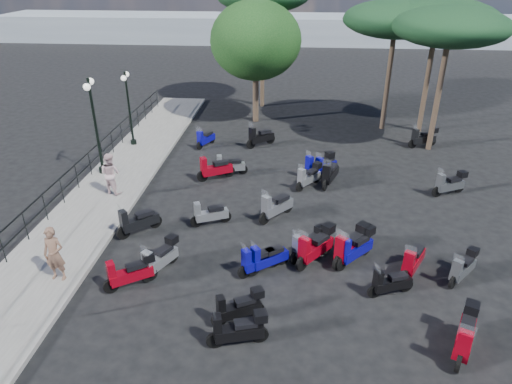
# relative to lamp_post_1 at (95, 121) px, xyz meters

# --- Properties ---
(ground) EXTENTS (120.00, 120.00, 0.00)m
(ground) POSITION_rel_lamp_post_1_xyz_m (7.38, -5.16, -2.65)
(ground) COLOR black
(ground) RESTS_ON ground
(sidewalk) EXTENTS (3.00, 30.00, 0.15)m
(sidewalk) POSITION_rel_lamp_post_1_xyz_m (0.88, -2.16, -2.57)
(sidewalk) COLOR slate
(sidewalk) RESTS_ON ground
(railing) EXTENTS (0.04, 26.04, 1.10)m
(railing) POSITION_rel_lamp_post_1_xyz_m (-0.42, -2.36, -1.75)
(railing) COLOR black
(railing) RESTS_ON sidewalk
(lamp_post_1) EXTENTS (0.56, 1.26, 4.38)m
(lamp_post_1) POSITION_rel_lamp_post_1_xyz_m (0.00, 0.00, 0.00)
(lamp_post_1) COLOR black
(lamp_post_1) RESTS_ON sidewalk
(lamp_post_2) EXTENTS (0.42, 1.12, 3.86)m
(lamp_post_2) POSITION_rel_lamp_post_1_xyz_m (0.23, 3.69, -0.30)
(lamp_post_2) COLOR black
(lamp_post_2) RESTS_ON sidewalk
(woman) EXTENTS (0.67, 0.46, 1.79)m
(woman) POSITION_rel_lamp_post_1_xyz_m (1.70, -7.80, -1.60)
(woman) COLOR brown
(woman) RESTS_ON sidewalk
(pedestrian_far) EXTENTS (1.04, 0.92, 1.78)m
(pedestrian_far) POSITION_rel_lamp_post_1_xyz_m (1.23, -1.98, -1.61)
(pedestrian_far) COLOR beige
(pedestrian_far) RESTS_ON sidewalk
(scooter_1) EXTENTS (1.46, 1.08, 1.33)m
(scooter_1) POSITION_rel_lamp_post_1_xyz_m (3.99, -7.79, -2.15)
(scooter_1) COLOR black
(scooter_1) RESTS_ON ground
(scooter_2) EXTENTS (1.37, 1.29, 1.41)m
(scooter_2) POSITION_rel_lamp_post_1_xyz_m (3.25, -4.81, -2.16)
(scooter_2) COLOR black
(scooter_2) RESTS_ON ground
(scooter_3) EXTENTS (1.49, 0.82, 1.26)m
(scooter_3) POSITION_rel_lamp_post_1_xyz_m (5.74, -3.96, -2.21)
(scooter_3) COLOR black
(scooter_3) RESTS_ON ground
(scooter_4) EXTENTS (1.65, 1.05, 1.46)m
(scooter_4) POSITION_rel_lamp_post_1_xyz_m (5.26, 0.02, -2.14)
(scooter_4) COLOR black
(scooter_4) RESTS_ON ground
(scooter_5) EXTENTS (0.83, 1.46, 1.25)m
(scooter_5) POSITION_rel_lamp_post_1_xyz_m (4.06, 4.04, -2.22)
(scooter_5) COLOR black
(scooter_5) RESTS_ON ground
(scooter_7) EXTENTS (1.61, 0.69, 1.30)m
(scooter_7) POSITION_rel_lamp_post_1_xyz_m (7.54, -9.88, -2.16)
(scooter_7) COLOR black
(scooter_7) RESTS_ON ground
(scooter_8) EXTENTS (0.94, 1.54, 1.33)m
(scooter_8) POSITION_rel_lamp_post_1_xyz_m (4.69, -6.97, -2.15)
(scooter_8) COLOR black
(scooter_8) RESTS_ON ground
(scooter_9) EXTENTS (1.28, 1.46, 1.46)m
(scooter_9) POSITION_rel_lamp_post_1_xyz_m (8.19, -3.29, -2.14)
(scooter_9) COLOR black
(scooter_9) RESTS_ON ground
(scooter_10) EXTENTS (1.58, 0.65, 1.28)m
(scooter_10) POSITION_rel_lamp_post_1_xyz_m (5.86, 0.55, -2.21)
(scooter_10) COLOR black
(scooter_10) RESTS_ON ground
(scooter_11) EXTENTS (1.46, 1.28, 1.46)m
(scooter_11) POSITION_rel_lamp_post_1_xyz_m (6.99, 4.33, -2.14)
(scooter_11) COLOR black
(scooter_11) RESTS_ON ground
(scooter_13) EXTENTS (1.44, 0.87, 1.24)m
(scooter_13) POSITION_rel_lamp_post_1_xyz_m (7.45, -9.01, -2.18)
(scooter_13) COLOR black
(scooter_13) RESTS_ON ground
(scooter_14) EXTENTS (1.35, 1.06, 1.29)m
(scooter_14) POSITION_rel_lamp_post_1_xyz_m (8.09, -6.61, -2.20)
(scooter_14) COLOR black
(scooter_14) RESTS_ON ground
(scooter_15) EXTENTS (1.32, 1.57, 1.49)m
(scooter_15) POSITION_rel_lamp_post_1_xyz_m (10.78, -5.85, -2.09)
(scooter_15) COLOR black
(scooter_15) RESTS_ON ground
(scooter_16) EXTENTS (1.15, 1.36, 1.30)m
(scooter_16) POSITION_rel_lamp_post_1_xyz_m (9.50, -0.40, -2.16)
(scooter_16) COLOR black
(scooter_16) RESTS_ON ground
(scooter_17) EXTENTS (1.09, 1.32, 1.28)m
(scooter_17) POSITION_rel_lamp_post_1_xyz_m (10.26, 0.91, -2.20)
(scooter_17) COLOR black
(scooter_17) RESTS_ON ground
(scooter_19) EXTENTS (1.44, 0.72, 1.19)m
(scooter_19) POSITION_rel_lamp_post_1_xyz_m (11.79, -7.51, -2.23)
(scooter_19) COLOR black
(scooter_19) RESTS_ON ground
(scooter_20) EXTENTS (1.24, 1.27, 1.29)m
(scooter_20) POSITION_rel_lamp_post_1_xyz_m (9.39, -5.76, -2.16)
(scooter_20) COLOR black
(scooter_20) RESTS_ON ground
(scooter_21) EXTENTS (1.37, 1.46, 1.45)m
(scooter_21) POSITION_rel_lamp_post_1_xyz_m (10.93, -5.91, -2.10)
(scooter_21) COLOR black
(scooter_21) RESTS_ON ground
(scooter_22) EXTENTS (0.87, 1.75, 1.45)m
(scooter_22) POSITION_rel_lamp_post_1_xyz_m (10.42, -0.10, -2.14)
(scooter_22) COLOR black
(scooter_22) RESTS_ON ground
(scooter_23) EXTENTS (1.49, 1.22, 1.41)m
(scooter_23) POSITION_rel_lamp_post_1_xyz_m (9.97, 0.80, -2.12)
(scooter_23) COLOR black
(scooter_23) RESTS_ON ground
(scooter_25) EXTENTS (0.99, 1.70, 1.45)m
(scooter_25) POSITION_rel_lamp_post_1_xyz_m (13.26, -9.64, -2.10)
(scooter_25) COLOR black
(scooter_25) RESTS_ON ground
(scooter_26) EXTENTS (1.13, 1.24, 1.22)m
(scooter_26) POSITION_rel_lamp_post_1_xyz_m (14.15, -6.60, -2.19)
(scooter_26) COLOR black
(scooter_26) RESTS_ON ground
(scooter_27) EXTENTS (1.00, 1.56, 1.38)m
(scooter_27) POSITION_rel_lamp_post_1_xyz_m (12.67, -6.41, -2.17)
(scooter_27) COLOR black
(scooter_27) RESTS_ON ground
(scooter_28) EXTENTS (1.53, 0.91, 1.31)m
(scooter_28) POSITION_rel_lamp_post_1_xyz_m (15.44, -0.62, -2.15)
(scooter_28) COLOR black
(scooter_28) RESTS_ON ground
(scooter_29) EXTENTS (1.60, 0.88, 1.35)m
(scooter_29) POSITION_rel_lamp_post_1_xyz_m (15.65, 4.99, -2.14)
(scooter_29) COLOR black
(scooter_29) RESTS_ON ground
(scooter_30) EXTENTS (1.35, 1.06, 1.29)m
(scooter_30) POSITION_rel_lamp_post_1_xyz_m (7.82, -6.77, -2.20)
(scooter_30) COLOR black
(scooter_30) RESTS_ON ground
(scooter_31) EXTENTS (1.32, 1.57, 1.49)m
(scooter_31) POSITION_rel_lamp_post_1_xyz_m (9.62, -5.99, -2.09)
(scooter_31) COLOR black
(scooter_31) RESTS_ON ground
(broadleaf_tree) EXTENTS (5.29, 5.29, 7.07)m
(broadleaf_tree) POSITION_rel_lamp_post_1_xyz_m (6.36, 8.63, 2.16)
(broadleaf_tree) COLOR #38281E
(broadleaf_tree) RESTS_ON ground
(pine_0) EXTENTS (5.69, 5.69, 7.14)m
(pine_0) POSITION_rel_lamp_post_1_xyz_m (13.98, 7.89, 3.47)
(pine_0) COLOR #38281E
(pine_0) RESTS_ON ground
(pine_1) EXTENTS (6.30, 6.30, 7.29)m
(pine_1) POSITION_rel_lamp_post_1_xyz_m (16.07, 7.62, 3.52)
(pine_1) COLOR #38281E
(pine_1) RESTS_ON ground
(pine_3) EXTENTS (5.47, 5.47, 7.13)m
(pine_3) POSITION_rel_lamp_post_1_xyz_m (15.93, 4.71, 3.50)
(pine_3) COLOR #38281E
(pine_3) RESTS_ON ground
(distant_hills) EXTENTS (70.00, 8.00, 3.00)m
(distant_hills) POSITION_rel_lamp_post_1_xyz_m (7.38, 39.84, -1.15)
(distant_hills) COLOR gray
(distant_hills) RESTS_ON ground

